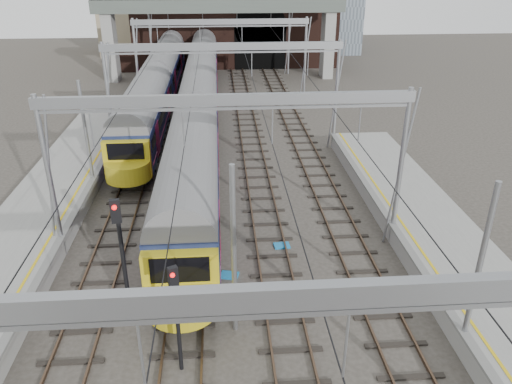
{
  "coord_description": "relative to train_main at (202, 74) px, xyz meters",
  "views": [
    {
      "loc": [
        -0.34,
        -13.44,
        13.33
      ],
      "look_at": [
        1.36,
        9.41,
        2.4
      ],
      "focal_mm": 35.0,
      "sensor_mm": 36.0,
      "label": 1
    }
  ],
  "objects": [
    {
      "name": "ground",
      "position": [
        2.0,
        -36.46,
        -2.6
      ],
      "size": [
        160.0,
        160.0,
        0.0
      ],
      "primitive_type": "plane",
      "color": "#38332D",
      "rests_on": "ground"
    },
    {
      "name": "overhead_line",
      "position": [
        2.0,
        -14.98,
        3.97
      ],
      "size": [
        16.8,
        80.0,
        8.0
      ],
      "color": "gray",
      "rests_on": "ground"
    },
    {
      "name": "signal_near_left",
      "position": [
        -2.31,
        -33.14,
        0.68
      ],
      "size": [
        0.39,
        0.48,
        5.24
      ],
      "rotation": [
        0.0,
        0.0,
        0.16
      ],
      "color": "black",
      "rests_on": "ground"
    },
    {
      "name": "equip_cover_b",
      "position": [
        1.85,
        -30.9,
        -2.55
      ],
      "size": [
        0.92,
        0.75,
        0.09
      ],
      "primitive_type": "cube",
      "rotation": [
        0.0,
        0.0,
        -0.25
      ],
      "color": "#1771B2",
      "rests_on": "ground"
    },
    {
      "name": "train_second",
      "position": [
        -4.0,
        11.77,
        -0.05
      ],
      "size": [
        2.9,
        66.95,
        4.95
      ],
      "color": "black",
      "rests_on": "ground"
    },
    {
      "name": "equip_cover_a",
      "position": [
        4.56,
        -28.5,
        -2.55
      ],
      "size": [
        0.83,
        0.62,
        0.09
      ],
      "primitive_type": "cube",
      "rotation": [
        0.0,
        0.0,
        0.09
      ],
      "color": "#1771B2",
      "rests_on": "ground"
    },
    {
      "name": "signal_near_centre",
      "position": [
        0.0,
        -36.5,
        0.24
      ],
      "size": [
        0.36,
        0.45,
        4.44
      ],
      "rotation": [
        0.0,
        0.0,
        0.42
      ],
      "color": "black",
      "rests_on": "ground"
    },
    {
      "name": "train_main",
      "position": [
        0.0,
        0.0,
        0.0
      ],
      "size": [
        2.98,
        68.82,
        5.06
      ],
      "color": "black",
      "rests_on": "ground"
    },
    {
      "name": "overbridge",
      "position": [
        2.0,
        9.54,
        4.67
      ],
      "size": [
        28.0,
        3.0,
        9.25
      ],
      "color": "gray",
      "rests_on": "ground"
    },
    {
      "name": "tracks",
      "position": [
        2.0,
        -21.46,
        -2.58
      ],
      "size": [
        14.4,
        80.0,
        0.22
      ],
      "color": "#4C3828",
      "rests_on": "ground"
    },
    {
      "name": "retaining_wall",
      "position": [
        3.4,
        15.47,
        1.74
      ],
      "size": [
        28.0,
        2.75,
        9.0
      ],
      "color": "black",
      "rests_on": "ground"
    }
  ]
}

